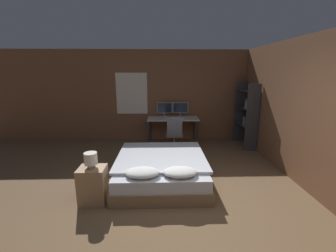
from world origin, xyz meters
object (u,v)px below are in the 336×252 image
Objects in this scene: bookshelf at (248,112)px; bed at (161,169)px; computer_mouse at (183,119)px; office_chair at (174,137)px; monitor_right at (180,108)px; keyboard at (173,119)px; nightstand at (93,185)px; bedside_lamp at (91,159)px; desk at (173,121)px; monitor_left at (165,108)px.

bed is at bearing -140.22° from bookshelf.
bookshelf is at bearing -5.89° from computer_mouse.
bed is at bearing -101.78° from office_chair.
monitor_right is 0.58m from keyboard.
computer_mouse is (1.72, 2.87, 0.47)m from nightstand.
keyboard is (-0.24, -0.47, -0.23)m from monitor_right.
office_chair is (1.44, 2.36, 0.08)m from nightstand.
monitor_right is at bearing 76.27° from office_chair.
bedside_lamp is at bearing -146.89° from bed.
monitor_right is 6.53× the size of computer_mouse.
bedside_lamp is (0.00, -0.00, 0.45)m from nightstand.
nightstand is at bearing -116.61° from keyboard.
monitor_left is at bearing 135.31° from desk.
monitor_right is at bearing 44.69° from desk.
monitor_right is 0.48× the size of office_chair.
monitor_right is 0.52m from computer_mouse.
monitor_left is 1.00× the size of monitor_right.
computer_mouse reaches higher than nightstand.
bookshelf is at bearing -16.00° from monitor_left.
monitor_right is (0.24, 0.24, 0.33)m from desk.
bed is at bearing 33.11° from nightstand.
monitor_left is 2.36m from bookshelf.
bed is 1.08× the size of bookshelf.
keyboard is (0.24, -0.47, -0.23)m from monitor_left.
bed is 1.30× the size of desk.
office_chair reaches higher than desk.
monitor_right reaches higher than nightstand.
bookshelf reaches higher than office_chair.
keyboard is at bearing 89.90° from office_chair.
monitor_right is at bearing 63.33° from bedside_lamp.
bookshelf reaches higher than computer_mouse.
monitor_right is (1.68, 3.34, 0.70)m from nightstand.
monitor_right is at bearing 77.49° from bed.
nightstand is at bearing -121.37° from office_chair.
bedside_lamp is 3.21m from keyboard.
bookshelf is at bearing 37.80° from nightstand.
keyboard is at bearing 63.39° from nightstand.
computer_mouse is 0.70m from office_chair.
keyboard is (1.44, 2.87, 0.46)m from nightstand.
office_chair is at bearing -90.10° from keyboard.
monitor_left is at bearing 137.99° from computer_mouse.
nightstand is 0.40× the size of desk.
monitor_right is 1.19× the size of keyboard.
monitor_right is 1.91m from bookshelf.
keyboard is 0.40× the size of office_chair.
desk is 0.47m from monitor_left.
bedside_lamp is at bearing -116.67° from monitor_right.
bed is at bearing -102.51° from monitor_right.
bookshelf is at bearing -11.52° from desk.
nightstand is at bearing -146.89° from bed.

